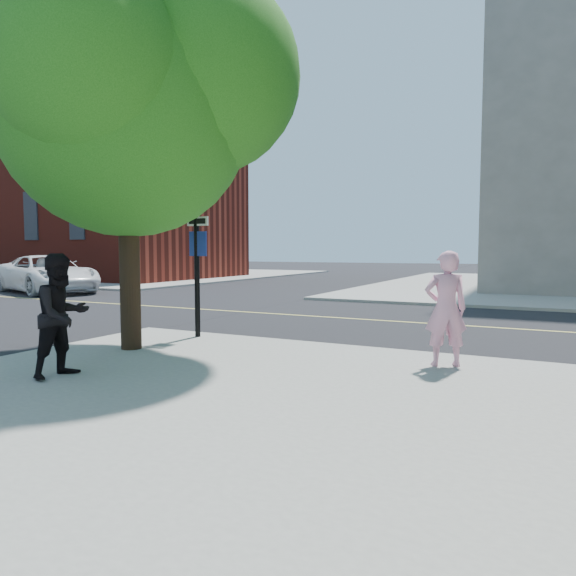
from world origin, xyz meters
The scene contains 11 objects.
ground centered at (0.00, 0.00, 0.00)m, with size 140.00×140.00×0.00m, color black.
road_ew centered at (0.00, 4.50, 0.01)m, with size 140.00×9.00×0.01m, color black.
road_ns centered at (-5.50, 0.00, 0.01)m, with size 9.00×140.00×0.01m, color black.
sidewalk_nw centered at (-23.00, 21.50, 0.06)m, with size 26.00×25.00×0.12m, color gray.
church centered at (-20.00, 18.00, 7.18)m, with size 15.20×12.00×14.40m.
office_block centered at (-32.00, 21.98, 9.12)m, with size 12.00×14.08×18.00m.
man_on_phone centered at (6.16, -1.06, 1.05)m, with size 0.68×0.45×1.87m, color pink.
pedestrian centered at (1.20, -4.30, 1.03)m, with size 0.89×0.69×1.83m, color black.
street_tree centered at (0.69, -2.21, 5.12)m, with size 5.83×5.30×7.74m.
signal_pole centered at (-1.09, -0.54, 3.40)m, with size 3.56×0.40×4.02m.
car_a centered at (-13.24, 6.88, 0.88)m, with size 2.93×6.34×1.76m, color white.
Camera 1 is at (7.55, -9.54, 1.99)m, focal length 31.99 mm.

